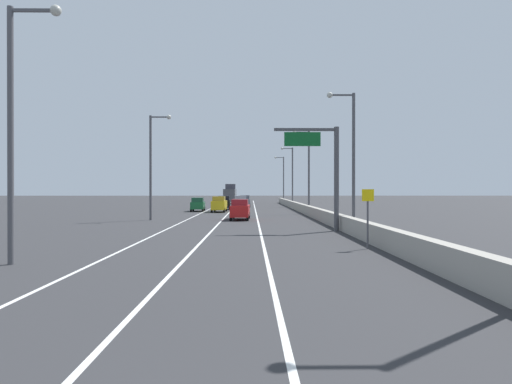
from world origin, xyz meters
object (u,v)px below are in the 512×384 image
Objects in this scene: lamp_post_left_mid at (153,160)px; car_green_5 at (198,204)px; lamp_post_right_second at (350,151)px; lamp_post_right_fifth at (282,176)px; car_yellow_3 at (219,204)px; speed_advisory_sign at (368,214)px; car_black_1 at (224,203)px; lamp_post_right_fourth at (291,173)px; car_red_2 at (240,209)px; car_silver_0 at (241,203)px; lamp_post_right_third at (307,166)px; box_truck at (230,195)px; overhead_sign_gantry at (326,165)px; lamp_post_left_near at (17,116)px; car_gray_4 at (245,201)px.

car_green_5 is (2.25, 17.87, -4.96)m from lamp_post_left_mid.
lamp_post_right_second is 32.23m from car_green_5.
lamp_post_left_mid is (-16.55, -54.61, 0.00)m from lamp_post_right_fifth.
lamp_post_right_fifth is at bearing 73.92° from car_yellow_3.
car_black_1 is at bearing 102.37° from speed_advisory_sign.
car_red_2 is at bearing -103.82° from lamp_post_right_fourth.
lamp_post_right_fourth is 13.50m from car_silver_0.
car_green_5 is at bearing 146.09° from car_yellow_3.
speed_advisory_sign is 33.09m from lamp_post_right_third.
lamp_post_right_third is 2.33× the size of car_yellow_3.
box_truck is (5.18, 50.69, -3.98)m from lamp_post_left_mid.
overhead_sign_gantry is 63.30m from box_truck.
speed_advisory_sign is 46.37m from car_black_1.
lamp_post_right_fourth is at bearing 90.02° from lamp_post_right_third.
overhead_sign_gantry is at bearing 43.96° from lamp_post_left_near.
lamp_post_right_fourth is 21.40m from box_truck.
car_yellow_3 is at bearing 71.26° from lamp_post_left_mid.
overhead_sign_gantry is 0.73× the size of lamp_post_right_fourth.
lamp_post_right_second is at bearing 35.27° from overhead_sign_gantry.
overhead_sign_gantry is at bearing -70.72° from car_yellow_3.
overhead_sign_gantry is at bearing -38.16° from lamp_post_left_mid.
lamp_post_right_fifth is at bearing 74.63° from car_silver_0.
lamp_post_right_fourth is 2.19× the size of car_silver_0.
car_yellow_3 is 1.07× the size of car_green_5.
lamp_post_left_mid is at bearing -97.17° from car_green_5.
lamp_post_right_fifth is (1.56, 66.39, 1.18)m from overhead_sign_gantry.
car_yellow_3 is (-11.69, 26.11, -4.86)m from lamp_post_right_second.
overhead_sign_gantry is at bearing -91.92° from lamp_post_right_fourth.
car_green_5 is at bearing -112.18° from car_gray_4.
car_silver_0 is (-7.40, 45.13, -0.72)m from speed_advisory_sign.
box_truck is (-11.32, 39.38, -3.98)m from lamp_post_right_third.
lamp_post_right_fourth reaches higher than car_green_5.
lamp_post_right_fifth is 2.19× the size of car_silver_0.
lamp_post_right_third is 1.00× the size of lamp_post_left_mid.
lamp_post_left_mid is (-16.50, -11.32, 0.00)m from lamp_post_right_third.
car_black_1 is 0.94× the size of car_red_2.
lamp_post_right_third is at bearing -89.98° from lamp_post_right_fourth.
lamp_post_right_fourth is at bearing -57.47° from box_truck.
car_gray_4 is (0.48, 9.60, -0.03)m from car_silver_0.
car_red_2 is at bearing -82.63° from car_black_1.
overhead_sign_gantry reaches higher than box_truck.
lamp_post_right_second is 62.29m from box_truck.
car_black_1 is at bearing 84.00° from lamp_post_left_near.
lamp_post_right_fifth is at bearing 81.54° from car_red_2.
car_yellow_3 is at bearing 109.28° from overhead_sign_gantry.
lamp_post_right_third is at bearing 66.48° from lamp_post_left_near.
car_yellow_3 is at bearing -122.95° from lamp_post_right_fourth.
lamp_post_left_near is at bearing -136.04° from overhead_sign_gantry.
lamp_post_right_second and lamp_post_right_fourth have the same top height.
lamp_post_right_second is at bearing 81.80° from speed_advisory_sign.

